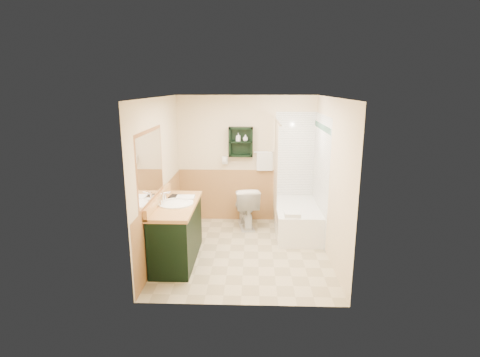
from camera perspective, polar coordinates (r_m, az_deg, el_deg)
The scene contains 25 objects.
floor at distance 6.06m, azimuth 0.61°, elevation -11.05°, with size 3.00×3.00×0.00m, color #C7B891.
back_wall at distance 7.15m, azimuth 0.95°, elevation 2.95°, with size 2.60×0.04×2.40m, color #FFF0C7.
left_wall at distance 5.84m, azimuth -12.41°, elevation 0.14°, with size 0.04×3.00×2.40m, color #FFF0C7.
right_wall at distance 5.78m, azimuth 13.84°, elevation -0.09°, with size 0.04×3.00×2.40m, color #FFF0C7.
ceiling at distance 5.50m, azimuth 0.68°, elevation 12.47°, with size 2.60×3.00×0.04m, color white.
wainscot_left at distance 6.04m, azimuth -11.74°, elevation -6.33°, with size 2.98×2.98×1.00m, color tan, non-canonical shape.
wainscot_back at distance 7.28m, azimuth 0.92°, elevation -2.52°, with size 2.58×2.58×1.00m, color tan, non-canonical shape.
mirror_frame at distance 5.25m, azimuth -13.51°, elevation 1.88°, with size 1.30×1.30×1.00m, color #975A31, non-canonical shape.
mirror_glass at distance 5.25m, azimuth -13.46°, elevation 1.88°, with size 1.20×1.20×0.90m, color white, non-canonical shape.
tile_right at distance 6.53m, azimuth 12.12°, elevation 0.23°, with size 1.50×1.50×2.10m, color white, non-canonical shape.
tile_back at distance 7.19m, azimuth 9.14°, elevation 1.62°, with size 0.95×0.95×2.10m, color white, non-canonical shape.
tile_accent at distance 6.38m, azimuth 12.42°, elevation 7.67°, with size 1.50×1.50×0.10m, color #154C35, non-canonical shape.
wall_shelf at distance 6.98m, azimuth 0.11°, elevation 5.60°, with size 0.45×0.15×0.55m, color black.
hair_dryer at distance 7.08m, azimuth -2.31°, elevation 2.83°, with size 0.10×0.24×0.18m, color white, non-canonical shape.
towel_bar at distance 7.05m, azimuth 3.79°, elevation 4.01°, with size 0.40×0.06×0.40m, color silver, non-canonical shape.
curtain_rod at distance 6.28m, azimuth 5.73°, elevation 8.74°, with size 0.03×0.03×1.60m, color silver.
shower_curtain at distance 6.58m, azimuth 5.46°, elevation 1.50°, with size 1.05×1.05×1.70m, color beige, non-canonical shape.
vanity at distance 5.71m, azimuth -9.59°, elevation -8.05°, with size 0.59×1.40×0.89m, color black.
bathtub at distance 6.81m, azimuth 8.66°, elevation -6.04°, with size 0.76×1.50×0.51m, color white.
toilet at distance 6.96m, azimuth 0.87°, elevation -4.34°, with size 0.43×0.77×0.76m, color white.
counter_towel at distance 5.76m, azimuth -8.32°, elevation -2.91°, with size 0.27×0.21×0.04m, color silver.
vanity_book at distance 5.90m, azimuth -10.69°, elevation -1.78°, with size 0.15×0.02×0.20m, color black.
tub_towel at distance 6.12m, azimuth 7.96°, elevation -5.44°, with size 0.26×0.21×0.07m, color silver.
soap_bottle_a at distance 6.97m, azimuth -0.25°, elevation 6.00°, with size 0.07×0.15×0.07m, color white.
soap_bottle_b at distance 6.96m, azimuth 0.83°, elevation 6.10°, with size 0.10×0.12×0.10m, color white.
Camera 1 is at (0.13, -5.49, 2.56)m, focal length 28.00 mm.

